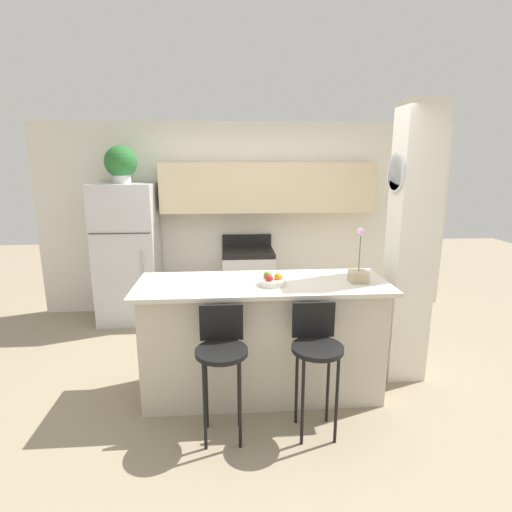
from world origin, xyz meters
TOP-DOWN VIEW (x-y plane):
  - ground_plane at (0.00, 0.00)m, footprint 14.00×14.00m
  - wall_back at (0.10, 2.11)m, footprint 5.60×0.38m
  - pillar_right at (1.38, 0.21)m, footprint 0.38×0.34m
  - counter_bar at (0.00, 0.00)m, footprint 2.15×0.76m
  - refrigerator at (-1.57, 1.83)m, footprint 0.75×0.63m
  - stove_range at (-0.02, 1.85)m, footprint 0.67×0.59m
  - bar_stool_left at (-0.35, -0.56)m, footprint 0.38×0.38m
  - bar_stool_right at (0.35, -0.56)m, footprint 0.38×0.38m
  - potted_plant_on_fridge at (-1.57, 1.83)m, footprint 0.39×0.39m
  - orchid_vase at (0.82, -0.05)m, footprint 0.14×0.14m
  - fruit_bowl at (0.07, -0.09)m, footprint 0.22×0.22m
  - trash_bin at (-0.97, 1.62)m, footprint 0.28×0.28m

SIDE VIEW (x-z plane):
  - ground_plane at x=0.00m, z-range 0.00..0.00m
  - trash_bin at x=-0.97m, z-range 0.00..0.38m
  - stove_range at x=-0.02m, z-range -0.07..1.00m
  - counter_bar at x=0.00m, z-range 0.00..1.04m
  - bar_stool_left at x=-0.35m, z-range 0.18..1.18m
  - bar_stool_right at x=0.35m, z-range 0.18..1.18m
  - refrigerator at x=-1.57m, z-range 0.00..1.78m
  - fruit_bowl at x=0.07m, z-range 1.02..1.13m
  - orchid_vase at x=0.82m, z-range 0.91..1.38m
  - pillar_right at x=1.38m, z-range 0.01..2.56m
  - wall_back at x=0.10m, z-range 0.18..2.73m
  - potted_plant_on_fridge at x=-1.57m, z-range 1.80..2.25m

